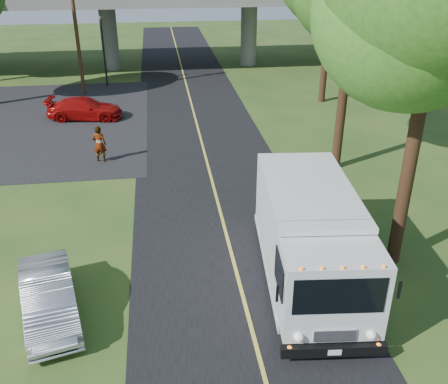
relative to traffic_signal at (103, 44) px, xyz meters
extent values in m
plane|color=#274619|center=(6.00, -26.00, -3.20)|extent=(120.00, 120.00, 0.00)
cube|color=black|center=(6.00, -16.00, -3.19)|extent=(7.00, 90.00, 0.02)
cube|color=black|center=(-5.00, -8.00, -3.19)|extent=(16.00, 18.00, 0.01)
cube|color=gold|center=(6.00, -16.00, -3.17)|extent=(0.12, 90.00, 0.01)
cylinder|color=slate|center=(0.00, 6.00, -0.50)|extent=(1.40, 1.40, 5.40)
cylinder|color=slate|center=(12.00, 6.00, -0.50)|extent=(1.40, 1.40, 5.40)
cylinder|color=slate|center=(24.00, 6.00, -0.50)|extent=(1.40, 1.40, 5.40)
cylinder|color=black|center=(0.00, 0.00, -0.60)|extent=(0.14, 0.14, 5.20)
imported|color=black|center=(0.00, 0.00, 1.40)|extent=(0.18, 0.22, 1.10)
cylinder|color=#472D19|center=(-1.50, -2.00, 1.30)|extent=(0.26, 0.26, 9.00)
cylinder|color=#382314|center=(11.50, -25.00, 0.30)|extent=(0.44, 0.44, 7.00)
cylinder|color=#382314|center=(12.20, -17.00, 0.65)|extent=(0.44, 0.44, 7.70)
cylinder|color=#382314|center=(15.00, -6.00, 0.13)|extent=(0.44, 0.44, 6.65)
cube|color=silver|center=(8.29, -24.78, -1.34)|extent=(3.10, 5.11, 2.50)
cube|color=silver|center=(7.98, -28.20, -1.45)|extent=(2.84, 2.23, 2.28)
cube|color=black|center=(7.89, -29.17, -1.09)|extent=(2.33, 0.30, 1.05)
cube|color=black|center=(7.88, -29.28, -2.78)|extent=(2.78, 0.45, 0.31)
cube|color=silver|center=(8.25, -25.22, -2.87)|extent=(3.24, 6.65, 0.20)
cylinder|color=black|center=(6.87, -27.88, -2.70)|extent=(0.40, 1.02, 1.00)
cylinder|color=black|center=(9.12, -28.08, -2.70)|extent=(0.40, 1.02, 1.00)
cylinder|color=black|center=(7.30, -23.23, -2.70)|extent=(0.40, 1.02, 1.00)
cylinder|color=black|center=(9.55, -23.44, -2.70)|extent=(0.40, 1.02, 1.00)
imported|color=#960A09|center=(-0.78, -7.70, -2.54)|extent=(4.77, 2.41, 1.33)
imported|color=#9899A0|center=(0.25, -26.40, -2.52)|extent=(2.40, 4.33, 1.35)
imported|color=gray|center=(0.74, -14.75, -2.27)|extent=(0.75, 0.56, 1.86)
camera|label=1|loc=(3.74, -38.52, 6.72)|focal=40.00mm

